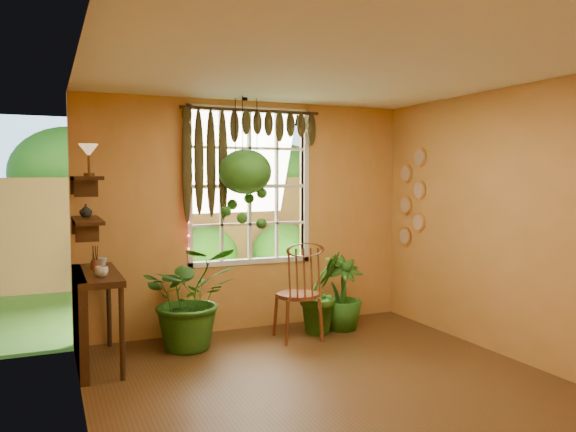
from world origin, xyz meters
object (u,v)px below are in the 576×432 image
hanging_basket (245,177)px  windsor_chair (299,307)px  potted_plant_mid (321,292)px  counter_ledge (85,309)px  potted_plant_left (191,297)px

hanging_basket → windsor_chair: bearing=-41.5°
windsor_chair → potted_plant_mid: 0.40m
hanging_basket → potted_plant_mid: bearing=-18.2°
counter_ledge → potted_plant_mid: potted_plant_mid is taller
potted_plant_left → hanging_basket: hanging_basket is taller
counter_ledge → hanging_basket: bearing=12.6°
potted_plant_mid → windsor_chair: bearing=-157.2°
hanging_basket → potted_plant_left: bearing=-159.1°
counter_ledge → hanging_basket: (1.76, 0.39, 1.26)m
counter_ledge → windsor_chair: bearing=-0.7°
windsor_chair → counter_ledge: bearing=-177.3°
windsor_chair → potted_plant_left: windsor_chair is taller
potted_plant_mid → hanging_basket: hanging_basket is taller
windsor_chair → potted_plant_left: (-1.18, 0.15, 0.19)m
windsor_chair → hanging_basket: hanging_basket is taller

